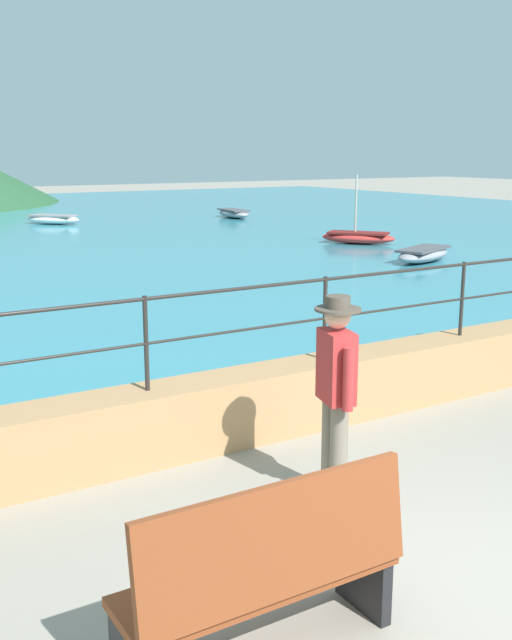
{
  "coord_description": "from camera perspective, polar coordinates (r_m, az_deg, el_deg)",
  "views": [
    {
      "loc": [
        -3.6,
        -3.0,
        2.89
      ],
      "look_at": [
        0.47,
        3.7,
        1.1
      ],
      "focal_mm": 41.76,
      "sensor_mm": 36.0,
      "label": 1
    }
  ],
  "objects": [
    {
      "name": "ground_plane",
      "position": [
        5.51,
        17.03,
        -19.4
      ],
      "size": [
        120.0,
        120.0,
        0.0
      ],
      "primitive_type": "plane",
      "color": "gray"
    },
    {
      "name": "promenade_wall",
      "position": [
        7.61,
        -1.07,
        -6.65
      ],
      "size": [
        20.0,
        0.56,
        0.7
      ],
      "primitive_type": "cube",
      "color": "tan",
      "rests_on": "ground"
    },
    {
      "name": "railing",
      "position": [
        7.34,
        -1.11,
        0.58
      ],
      "size": [
        18.44,
        0.04,
        0.9
      ],
      "color": "#282623",
      "rests_on": "promenade_wall"
    },
    {
      "name": "bench_main",
      "position": [
        4.45,
        0.82,
        -18.73
      ],
      "size": [
        1.7,
        0.56,
        1.13
      ],
      "color": "brown",
      "rests_on": "ground"
    },
    {
      "name": "person_walking",
      "position": [
        6.2,
        6.14,
        -5.16
      ],
      "size": [
        0.38,
        0.56,
        1.75
      ],
      "color": "slate",
      "rests_on": "ground"
    },
    {
      "name": "boat_3",
      "position": [
        32.48,
        -1.72,
        8.19
      ],
      "size": [
        1.09,
        2.37,
        0.36
      ],
      "color": "gray",
      "rests_on": "lake_water"
    },
    {
      "name": "boat_4",
      "position": [
        30.75,
        -15.31,
        7.48
      ],
      "size": [
        2.19,
        2.33,
        0.36
      ],
      "color": "white",
      "rests_on": "lake_water"
    },
    {
      "name": "boat_5",
      "position": [
        23.54,
        7.83,
        6.32
      ],
      "size": [
        2.12,
        2.37,
        2.12
      ],
      "color": "red",
      "rests_on": "lake_water"
    },
    {
      "name": "boat_7",
      "position": [
        19.98,
        12.7,
        4.96
      ],
      "size": [
        2.47,
        1.69,
        0.36
      ],
      "color": "gray",
      "rests_on": "lake_water"
    }
  ]
}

